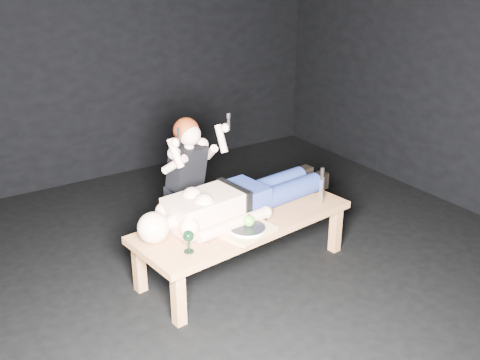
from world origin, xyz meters
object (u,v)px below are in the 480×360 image
Objects in this scene: kneeling_woman at (182,180)px; serving_tray at (247,231)px; table at (243,244)px; goblet at (189,242)px; lying_man at (241,195)px; carving_knife at (322,186)px.

kneeling_woman is 3.04× the size of serving_tray.
kneeling_woman reaches higher than table.
table is 1.48× the size of kneeling_woman.
goblet reaches higher than table.
goblet is at bearing -165.65° from table.
lying_man is 6.11× the size of carving_knife.
carving_knife reaches higher than table.
carving_knife is at bearing 4.79° from goblet.
lying_man is at bearing -77.99° from kneeling_woman.
carving_knife is (1.26, 0.11, 0.07)m from goblet.
table is at bearing 163.65° from carving_knife.
carving_knife is (0.77, 0.09, 0.14)m from serving_tray.
kneeling_woman reaches higher than serving_tray.
serving_tray is 0.49m from goblet.
kneeling_woman is 0.86m from serving_tray.
lying_man is 1.62× the size of kneeling_woman.
lying_man is 4.92× the size of serving_tray.
carving_knife is at bearing 6.62° from serving_tray.
carving_knife is (0.67, -0.12, 0.38)m from table.
lying_man reaches higher than goblet.
goblet is 1.27m from carving_knife.
table is at bearing -118.54° from lying_man.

